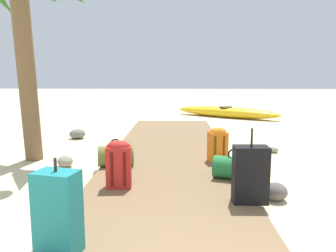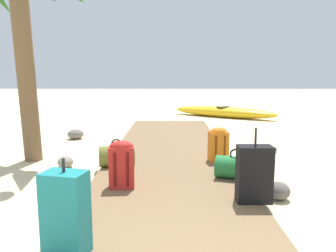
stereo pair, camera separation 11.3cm
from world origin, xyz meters
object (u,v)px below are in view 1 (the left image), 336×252
at_px(duffel_bag_green, 233,168).
at_px(suitcase_black, 250,174).
at_px(suitcase_teal, 58,213).
at_px(backpack_red, 119,163).
at_px(kayak, 226,112).
at_px(backpack_orange, 218,144).
at_px(duffel_bag_olive, 116,156).

bearing_deg(duffel_bag_green, suitcase_black, -87.19).
bearing_deg(suitcase_teal, backpack_red, 82.55).
bearing_deg(kayak, backpack_red, -107.79).
height_order(duffel_bag_green, backpack_orange, backpack_orange).
bearing_deg(suitcase_black, suitcase_teal, -147.26).
bearing_deg(duffel_bag_olive, duffel_bag_green, -19.92).
relative_size(duffel_bag_green, backpack_orange, 1.06).
distance_m(duffel_bag_green, kayak, 7.30).
xyz_separation_m(duffel_bag_green, suitcase_black, (0.04, -0.84, 0.16)).
bearing_deg(kayak, backpack_orange, -99.52).
xyz_separation_m(suitcase_teal, backpack_orange, (1.59, 2.86, -0.04)).
bearing_deg(backpack_red, kayak, 72.21).
relative_size(backpack_orange, kayak, 0.16).
distance_m(duffel_bag_green, backpack_orange, 0.93).
xyz_separation_m(suitcase_teal, duffel_bag_olive, (-0.02, 2.57, -0.17)).
height_order(backpack_orange, kayak, backpack_orange).
xyz_separation_m(backpack_red, duffel_bag_olive, (-0.22, 1.00, -0.15)).
height_order(backpack_red, duffel_bag_green, backpack_red).
bearing_deg(backpack_red, suitcase_teal, -97.45).
distance_m(backpack_orange, kayak, 6.42).
bearing_deg(suitcase_black, kayak, 83.53).
relative_size(backpack_red, duffel_bag_green, 1.00).
bearing_deg(suitcase_black, duffel_bag_green, 92.81).
bearing_deg(duffel_bag_green, backpack_red, -165.73).
distance_m(backpack_red, backpack_orange, 1.89).
bearing_deg(duffel_bag_olive, suitcase_black, -39.78).
relative_size(suitcase_teal, suitcase_black, 0.93).
relative_size(suitcase_teal, kayak, 0.22).
height_order(backpack_red, suitcase_black, suitcase_black).
distance_m(suitcase_teal, duffel_bag_green, 2.59).
bearing_deg(backpack_red, suitcase_black, -16.75).
distance_m(suitcase_teal, duffel_bag_olive, 2.58).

